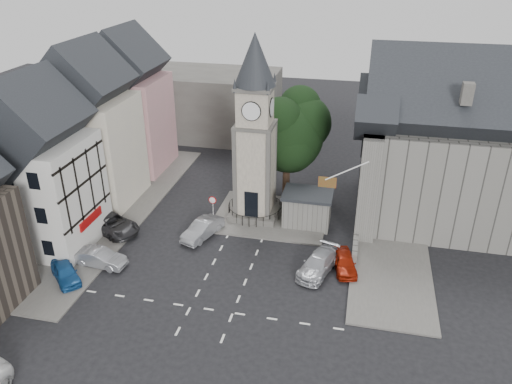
% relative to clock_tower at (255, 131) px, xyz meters
% --- Properties ---
extents(ground, '(120.00, 120.00, 0.00)m').
position_rel_clock_tower_xyz_m(ground, '(0.00, -7.99, -8.12)').
color(ground, black).
rests_on(ground, ground).
extents(pavement_west, '(6.00, 30.00, 0.14)m').
position_rel_clock_tower_xyz_m(pavement_west, '(-12.50, -1.99, -8.05)').
color(pavement_west, '#595651').
rests_on(pavement_west, ground).
extents(pavement_east, '(6.00, 26.00, 0.14)m').
position_rel_clock_tower_xyz_m(pavement_east, '(12.00, 0.01, -8.05)').
color(pavement_east, '#595651').
rests_on(pavement_east, ground).
extents(central_island, '(10.00, 8.00, 0.16)m').
position_rel_clock_tower_xyz_m(central_island, '(1.50, 0.01, -8.04)').
color(central_island, '#595651').
rests_on(central_island, ground).
extents(road_markings, '(20.00, 8.00, 0.01)m').
position_rel_clock_tower_xyz_m(road_markings, '(0.00, -13.49, -8.12)').
color(road_markings, silver).
rests_on(road_markings, ground).
extents(clock_tower, '(4.86, 4.86, 16.25)m').
position_rel_clock_tower_xyz_m(clock_tower, '(0.00, 0.00, 0.00)').
color(clock_tower, '#4C4944').
rests_on(clock_tower, ground).
extents(stone_shelter, '(4.30, 3.30, 3.08)m').
position_rel_clock_tower_xyz_m(stone_shelter, '(4.80, -0.49, -6.57)').
color(stone_shelter, slate).
rests_on(stone_shelter, ground).
extents(town_tree, '(7.20, 7.20, 10.80)m').
position_rel_clock_tower_xyz_m(town_tree, '(2.00, 5.01, -1.15)').
color(town_tree, black).
rests_on(town_tree, ground).
extents(warning_sign_post, '(0.70, 0.19, 2.85)m').
position_rel_clock_tower_xyz_m(warning_sign_post, '(-3.20, -2.56, -6.09)').
color(warning_sign_post, black).
rests_on(warning_sign_post, ground).
extents(terrace_pink, '(8.10, 7.60, 12.80)m').
position_rel_clock_tower_xyz_m(terrace_pink, '(-15.50, 8.01, -1.54)').
color(terrace_pink, '#CE8D95').
rests_on(terrace_pink, ground).
extents(terrace_cream, '(8.10, 7.60, 12.80)m').
position_rel_clock_tower_xyz_m(terrace_cream, '(-15.50, 0.01, -1.54)').
color(terrace_cream, beige).
rests_on(terrace_cream, ground).
extents(terrace_tudor, '(8.10, 7.60, 12.00)m').
position_rel_clock_tower_xyz_m(terrace_tudor, '(-15.50, -7.99, -1.93)').
color(terrace_tudor, silver).
rests_on(terrace_tudor, ground).
extents(backdrop_west, '(20.00, 10.00, 8.00)m').
position_rel_clock_tower_xyz_m(backdrop_west, '(-12.00, 20.01, -4.12)').
color(backdrop_west, '#4C4944').
rests_on(backdrop_west, ground).
extents(east_building, '(14.40, 11.40, 12.60)m').
position_rel_clock_tower_xyz_m(east_building, '(15.59, 3.01, -1.86)').
color(east_building, slate).
rests_on(east_building, ground).
extents(east_boundary_wall, '(0.40, 16.00, 0.90)m').
position_rel_clock_tower_xyz_m(east_boundary_wall, '(9.20, 2.01, -7.67)').
color(east_boundary_wall, slate).
rests_on(east_boundary_wall, ground).
extents(flagpole, '(3.68, 0.10, 2.74)m').
position_rel_clock_tower_xyz_m(flagpole, '(8.00, -3.99, -1.12)').
color(flagpole, white).
rests_on(flagpole, ground).
extents(car_west_blue, '(3.79, 3.73, 1.29)m').
position_rel_clock_tower_xyz_m(car_west_blue, '(-11.50, -12.60, -7.47)').
color(car_west_blue, '#1A5090').
rests_on(car_west_blue, ground).
extents(car_west_silver, '(4.26, 1.76, 1.37)m').
position_rel_clock_tower_xyz_m(car_west_silver, '(-9.92, -10.35, -7.43)').
color(car_west_silver, '#929499').
rests_on(car_west_silver, ground).
extents(car_west_grey, '(6.13, 4.71, 1.55)m').
position_rel_clock_tower_xyz_m(car_west_grey, '(-11.50, -5.45, -7.35)').
color(car_west_grey, '#28282A').
rests_on(car_west_grey, ground).
extents(car_island_silver, '(2.94, 4.68, 1.46)m').
position_rel_clock_tower_xyz_m(car_island_silver, '(-3.53, -4.58, -7.39)').
color(car_island_silver, gray).
rests_on(car_island_silver, ground).
extents(car_island_east, '(3.33, 5.20, 1.40)m').
position_rel_clock_tower_xyz_m(car_island_east, '(6.57, -7.49, -7.42)').
color(car_island_east, '#ADAFB5').
rests_on(car_island_east, ground).
extents(car_east_red, '(2.38, 4.10, 1.31)m').
position_rel_clock_tower_xyz_m(car_east_red, '(8.50, -6.74, -7.46)').
color(car_east_red, maroon).
rests_on(car_east_red, ground).
extents(pedestrian, '(0.68, 0.63, 1.55)m').
position_rel_clock_tower_xyz_m(pedestrian, '(11.11, 0.81, -7.34)').
color(pedestrian, beige).
rests_on(pedestrian, ground).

